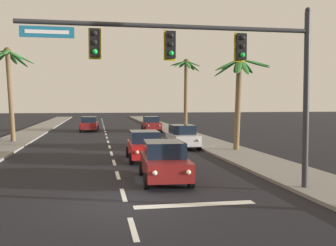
# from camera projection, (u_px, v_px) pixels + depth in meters

# --- Properties ---
(ground_plane) EXTENTS (220.00, 220.00, 0.00)m
(ground_plane) POSITION_uv_depth(u_px,v_px,m) (126.00, 203.00, 12.91)
(ground_plane) COLOR black
(sidewalk_right) EXTENTS (3.20, 110.00, 0.14)m
(sidewalk_right) POSITION_uv_depth(u_px,v_px,m) (199.00, 140.00, 33.95)
(sidewalk_right) COLOR gray
(sidewalk_right) RESTS_ON ground
(sidewalk_left) EXTENTS (3.20, 110.00, 0.14)m
(sidewalk_left) POSITION_uv_depth(u_px,v_px,m) (9.00, 143.00, 31.16)
(sidewalk_left) COLOR gray
(sidewalk_left) RESTS_ON ground
(lane_markings) EXTENTS (4.28, 86.36, 0.01)m
(lane_markings) POSITION_uv_depth(u_px,v_px,m) (114.00, 143.00, 32.04)
(lane_markings) COLOR silver
(lane_markings) RESTS_ON ground
(traffic_signal_mast) EXTENTS (10.38, 0.41, 6.81)m
(traffic_signal_mast) POSITION_uv_depth(u_px,v_px,m) (217.00, 60.00, 13.83)
(traffic_signal_mast) COLOR #2D2D33
(traffic_signal_mast) RESTS_ON ground
(sedan_lead_at_stop_bar) EXTENTS (2.11, 4.51, 1.68)m
(sedan_lead_at_stop_bar) POSITION_uv_depth(u_px,v_px,m) (164.00, 161.00, 16.46)
(sedan_lead_at_stop_bar) COLOR maroon
(sedan_lead_at_stop_bar) RESTS_ON ground
(sedan_third_in_queue) EXTENTS (2.01, 4.48, 1.68)m
(sedan_third_in_queue) POSITION_uv_depth(u_px,v_px,m) (145.00, 145.00, 22.34)
(sedan_third_in_queue) COLOR red
(sedan_third_in_queue) RESTS_ON ground
(sedan_oncoming_far) EXTENTS (2.12, 4.51, 1.68)m
(sedan_oncoming_far) POSITION_uv_depth(u_px,v_px,m) (89.00, 124.00, 44.46)
(sedan_oncoming_far) COLOR maroon
(sedan_oncoming_far) RESTS_ON ground
(sedan_parked_nearest_kerb) EXTENTS (1.94, 4.45, 1.68)m
(sedan_parked_nearest_kerb) POSITION_uv_depth(u_px,v_px,m) (151.00, 124.00, 44.81)
(sedan_parked_nearest_kerb) COLOR maroon
(sedan_parked_nearest_kerb) RESTS_ON ground
(sedan_parked_mid_kerb) EXTENTS (1.97, 4.46, 1.68)m
(sedan_parked_mid_kerb) POSITION_uv_depth(u_px,v_px,m) (182.00, 136.00, 28.29)
(sedan_parked_mid_kerb) COLOR silver
(sedan_parked_mid_kerb) RESTS_ON ground
(palm_left_third) EXTENTS (4.47, 4.54, 7.75)m
(palm_left_third) POSITION_uv_depth(u_px,v_px,m) (8.00, 74.00, 31.61)
(palm_left_third) COLOR brown
(palm_left_third) RESTS_ON ground
(palm_right_second) EXTENTS (3.95, 3.78, 6.45)m
(palm_right_second) POSITION_uv_depth(u_px,v_px,m) (239.00, 82.00, 26.21)
(palm_right_second) COLOR brown
(palm_right_second) RESTS_ON ground
(palm_right_third) EXTENTS (3.14, 3.39, 7.82)m
(palm_right_third) POSITION_uv_depth(u_px,v_px,m) (186.00, 83.00, 40.67)
(palm_right_third) COLOR brown
(palm_right_third) RESTS_ON ground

